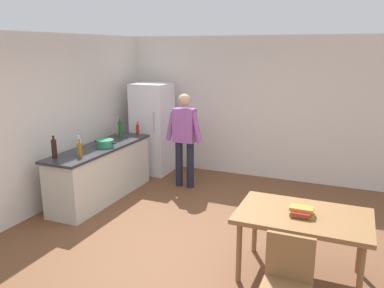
{
  "coord_description": "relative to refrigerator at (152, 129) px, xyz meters",
  "views": [
    {
      "loc": [
        1.8,
        -4.31,
        2.48
      ],
      "look_at": [
        -0.46,
        1.03,
        1.04
      ],
      "focal_mm": 36.37,
      "sensor_mm": 36.0,
      "label": 1
    }
  ],
  "objects": [
    {
      "name": "ground_plane",
      "position": [
        1.9,
        -2.4,
        -0.9
      ],
      "size": [
        14.0,
        14.0,
        0.0
      ],
      "primitive_type": "plane",
      "color": "brown"
    },
    {
      "name": "wall_back",
      "position": [
        1.9,
        0.6,
        0.45
      ],
      "size": [
        6.4,
        0.12,
        2.7
      ],
      "primitive_type": "cube",
      "color": "silver",
      "rests_on": "ground_plane"
    },
    {
      "name": "wall_left",
      "position": [
        -0.7,
        -2.2,
        0.45
      ],
      "size": [
        0.12,
        5.6,
        2.7
      ],
      "primitive_type": "cube",
      "color": "silver",
      "rests_on": "ground_plane"
    },
    {
      "name": "kitchen_counter",
      "position": [
        -0.1,
        -1.6,
        -0.45
      ],
      "size": [
        0.64,
        2.2,
        0.9
      ],
      "color": "beige",
      "rests_on": "ground_plane"
    },
    {
      "name": "refrigerator",
      "position": [
        0.0,
        0.0,
        0.0
      ],
      "size": [
        0.7,
        0.67,
        1.8
      ],
      "color": "white",
      "rests_on": "ground_plane"
    },
    {
      "name": "person",
      "position": [
        0.95,
        -0.55,
        0.08
      ],
      "size": [
        0.7,
        0.22,
        1.7
      ],
      "color": "#1E1E2D",
      "rests_on": "ground_plane"
    },
    {
      "name": "dining_table",
      "position": [
        3.3,
        -2.7,
        -0.23
      ],
      "size": [
        1.4,
        0.9,
        0.75
      ],
      "color": "olive",
      "rests_on": "ground_plane"
    },
    {
      "name": "chair",
      "position": [
        3.3,
        -3.67,
        -0.37
      ],
      "size": [
        0.42,
        0.42,
        0.91
      ],
      "rotation": [
        0.0,
        0.0,
        -0.18
      ],
      "color": "olive",
      "rests_on": "ground_plane"
    },
    {
      "name": "cooking_pot",
      "position": [
        -0.0,
        -1.6,
        0.06
      ],
      "size": [
        0.4,
        0.28,
        0.12
      ],
      "color": "#2D845B",
      "rests_on": "kitchen_counter"
    },
    {
      "name": "utensil_jar",
      "position": [
        -0.32,
        -0.7,
        0.08
      ],
      "size": [
        0.11,
        0.11,
        0.32
      ],
      "color": "tan",
      "rests_on": "kitchen_counter"
    },
    {
      "name": "bottle_wine_dark",
      "position": [
        -0.29,
        -2.45,
        0.15
      ],
      "size": [
        0.08,
        0.08,
        0.34
      ],
      "color": "black",
      "rests_on": "kitchen_counter"
    },
    {
      "name": "bottle_sauce_red",
      "position": [
        0.0,
        -0.57,
        0.1
      ],
      "size": [
        0.06,
        0.06,
        0.24
      ],
      "color": "#B22319",
      "rests_on": "kitchen_counter"
    },
    {
      "name": "bottle_water_clear",
      "position": [
        -0.08,
        -2.15,
        0.13
      ],
      "size": [
        0.07,
        0.07,
        0.3
      ],
      "color": "silver",
      "rests_on": "kitchen_counter"
    },
    {
      "name": "bottle_wine_green",
      "position": [
        -0.16,
        -0.91,
        0.15
      ],
      "size": [
        0.08,
        0.08,
        0.34
      ],
      "color": "#1E5123",
      "rests_on": "kitchen_counter"
    },
    {
      "name": "bottle_oil_amber",
      "position": [
        0.01,
        -2.24,
        0.12
      ],
      "size": [
        0.06,
        0.06,
        0.28
      ],
      "color": "#996619",
      "rests_on": "kitchen_counter"
    },
    {
      "name": "book_stack",
      "position": [
        3.29,
        -2.75,
        -0.1
      ],
      "size": [
        0.26,
        0.2,
        0.1
      ],
      "color": "gold",
      "rests_on": "dining_table"
    }
  ]
}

